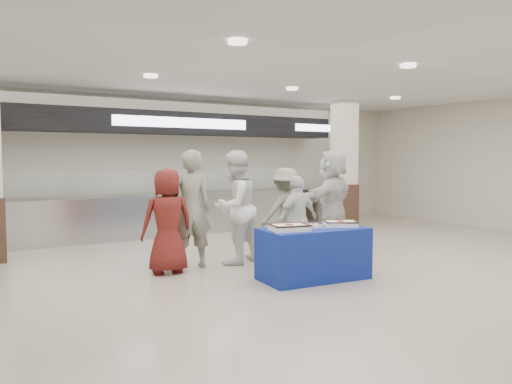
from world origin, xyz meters
TOP-DOWN VIEW (x-y plane):
  - ground at (0.00, 0.00)m, footprint 14.00×14.00m
  - serving_line at (0.00, 5.40)m, footprint 8.70×0.85m
  - column_right at (4.00, 4.20)m, footprint 0.55×0.55m
  - display_table at (-0.03, 0.35)m, footprint 1.62×0.92m
  - sheet_cake_left at (-0.47, 0.35)m, footprint 0.59×0.50m
  - sheet_cake_right at (0.43, 0.29)m, footprint 0.58×0.54m
  - cupcake_tray at (-0.07, 0.35)m, footprint 0.42×0.36m
  - civilian_maroon at (-1.70, 1.82)m, footprint 0.85×0.61m
  - soldier_a at (-1.24, 1.99)m, footprint 0.77×0.58m
  - chef_tall at (-0.47, 1.90)m, footprint 1.12×1.00m
  - chef_short at (0.50, 1.44)m, footprint 0.91×0.49m
  - soldier_b at (0.60, 1.95)m, footprint 1.04×0.61m
  - civilian_white at (1.81, 2.09)m, footprint 1.88×1.24m

SIDE VIEW (x-z plane):
  - ground at x=0.00m, z-range 0.00..0.00m
  - display_table at x=-0.03m, z-range 0.00..0.75m
  - chef_short at x=0.50m, z-range 0.00..1.47m
  - cupcake_tray at x=-0.07m, z-range 0.75..0.81m
  - soldier_b at x=0.60m, z-range 0.00..1.59m
  - sheet_cake_right at x=0.43m, z-range 0.75..0.85m
  - sheet_cake_left at x=-0.47m, z-range 0.75..0.85m
  - civilian_maroon at x=-1.70m, z-range 0.00..1.62m
  - chef_tall at x=-0.47m, z-range 0.00..1.89m
  - soldier_a at x=-1.24m, z-range 0.00..1.90m
  - civilian_white at x=1.81m, z-range 0.00..1.94m
  - serving_line at x=0.00m, z-range -0.24..2.56m
  - column_right at x=4.00m, z-range -0.07..3.13m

